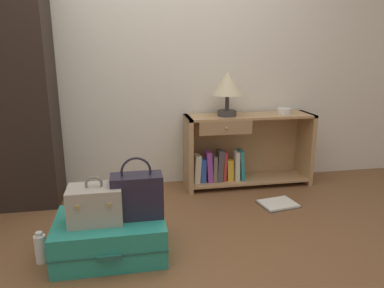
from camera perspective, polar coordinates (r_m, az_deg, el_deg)
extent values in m
plane|color=brown|center=(2.31, -1.47, -18.63)|extent=(9.00, 9.00, 0.00)
cube|color=silver|center=(3.42, -5.74, 15.10)|extent=(6.40, 0.10, 2.60)
cube|color=tan|center=(3.34, -0.59, -1.46)|extent=(0.04, 0.33, 0.68)
cube|color=tan|center=(3.72, 17.29, -0.49)|extent=(0.04, 0.33, 0.68)
cube|color=tan|center=(3.41, 9.04, 4.37)|extent=(1.20, 0.33, 0.02)
cube|color=tan|center=(3.57, 8.65, -5.38)|extent=(1.12, 0.33, 0.02)
cube|color=tan|center=(3.63, 8.00, -0.30)|extent=(1.12, 0.01, 0.66)
cube|color=#9D7950|center=(3.20, 5.34, 2.52)|extent=(0.48, 0.02, 0.12)
sphere|color=#9E844C|center=(3.19, 5.42, 2.46)|extent=(0.02, 0.02, 0.02)
cube|color=beige|center=(3.38, 0.77, -3.88)|extent=(0.07, 0.13, 0.26)
cube|color=#2D51B2|center=(3.40, 1.70, -4.15)|extent=(0.05, 0.10, 0.22)
cube|color=purple|center=(3.40, 2.68, -3.55)|extent=(0.07, 0.11, 0.29)
cube|color=#726659|center=(3.42, 3.49, -3.85)|extent=(0.04, 0.12, 0.24)
cube|color=#4C474C|center=(3.42, 4.36, -3.37)|extent=(0.07, 0.12, 0.30)
cube|color=red|center=(3.43, 5.09, -3.47)|extent=(0.04, 0.10, 0.28)
cube|color=gold|center=(3.46, 5.92, -4.04)|extent=(0.06, 0.09, 0.20)
cube|color=beige|center=(3.47, 6.89, -3.36)|extent=(0.05, 0.13, 0.28)
cube|color=teal|center=(3.48, 7.67, -3.21)|extent=(0.05, 0.13, 0.29)
cylinder|color=#3D3838|center=(3.32, 5.49, 4.84)|extent=(0.17, 0.17, 0.05)
cylinder|color=#3D3838|center=(3.31, 5.53, 6.45)|extent=(0.04, 0.04, 0.14)
cone|color=beige|center=(3.29, 5.61, 9.41)|extent=(0.28, 0.28, 0.20)
cylinder|color=silver|center=(3.52, 14.25, 5.01)|extent=(0.13, 0.13, 0.05)
cube|color=teal|center=(2.43, -12.63, -13.82)|extent=(0.68, 0.50, 0.25)
cube|color=#235E52|center=(2.43, -12.63, -13.82)|extent=(0.68, 0.51, 0.01)
cube|color=#235E52|center=(2.21, -12.84, -17.03)|extent=(0.14, 0.02, 0.03)
cube|color=#A89E8E|center=(2.31, -14.92, -9.12)|extent=(0.32, 0.21, 0.22)
torus|color=slate|center=(2.26, -15.14, -6.10)|extent=(0.11, 0.02, 0.11)
cube|color=tan|center=(2.20, -17.51, -9.41)|extent=(0.02, 0.01, 0.02)
cube|color=tan|center=(2.18, -12.86, -9.26)|extent=(0.02, 0.01, 0.02)
cube|color=#231E2D|center=(2.31, -8.61, -8.06)|extent=(0.32, 0.16, 0.28)
torus|color=#231E2D|center=(2.25, -8.76, -4.35)|extent=(0.19, 0.01, 0.19)
cylinder|color=white|center=(2.49, -22.65, -14.94)|extent=(0.07, 0.07, 0.18)
cylinder|color=silver|center=(2.44, -22.88, -12.88)|extent=(0.04, 0.04, 0.02)
cube|color=white|center=(3.18, 13.34, -9.09)|extent=(0.32, 0.27, 0.02)
cube|color=black|center=(3.18, 13.33, -9.22)|extent=(0.34, 0.29, 0.01)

